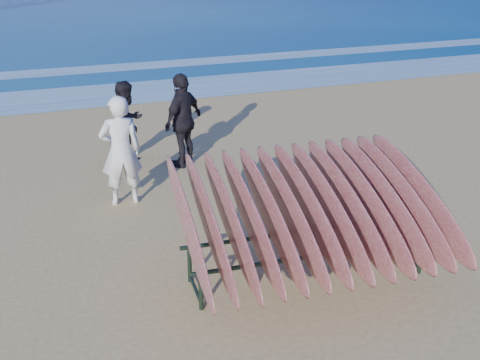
{
  "coord_description": "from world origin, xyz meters",
  "views": [
    {
      "loc": [
        -2.7,
        -6.56,
        4.21
      ],
      "look_at": [
        0.0,
        0.8,
        0.95
      ],
      "focal_mm": 45.0,
      "sensor_mm": 36.0,
      "label": 1
    }
  ],
  "objects": [
    {
      "name": "ground",
      "position": [
        0.0,
        0.0,
        0.0
      ],
      "size": [
        120.0,
        120.0,
        0.0
      ],
      "primitive_type": "plane",
      "color": "tan",
      "rests_on": "ground"
    },
    {
      "name": "person_dark_a",
      "position": [
        -0.92,
        4.52,
        0.81
      ],
      "size": [
        1.0,
        0.98,
        1.63
      ],
      "primitive_type": "imported",
      "rotation": [
        0.0,
        0.0,
        0.72
      ],
      "color": "black",
      "rests_on": "ground"
    },
    {
      "name": "person_dark_b",
      "position": [
        0.04,
        4.04,
        0.9
      ],
      "size": [
        1.09,
        1.01,
        1.8
      ],
      "primitive_type": "imported",
      "rotation": [
        0.0,
        0.0,
        3.84
      ],
      "color": "black",
      "rests_on": "ground"
    },
    {
      "name": "foam_far",
      "position": [
        0.0,
        13.5,
        0.01
      ],
      "size": [
        160.0,
        160.0,
        0.0
      ],
      "primitive_type": "plane",
      "color": "white",
      "rests_on": "ground"
    },
    {
      "name": "person_white",
      "position": [
        -1.36,
        2.69,
        0.92
      ],
      "size": [
        0.68,
        0.46,
        1.84
      ],
      "primitive_type": "imported",
      "rotation": [
        0.0,
        0.0,
        3.11
      ],
      "color": "silver",
      "rests_on": "ground"
    },
    {
      "name": "surfboard_rack",
      "position": [
        0.45,
        -0.47,
        0.98
      ],
      "size": [
        3.35,
        3.0,
        1.64
      ],
      "rotation": [
        0.0,
        0.0,
        -0.07
      ],
      "color": "#1C2E21",
      "rests_on": "ground"
    },
    {
      "name": "foam_near",
      "position": [
        0.0,
        10.0,
        0.01
      ],
      "size": [
        160.0,
        160.0,
        0.0
      ],
      "primitive_type": "plane",
      "color": "white",
      "rests_on": "ground"
    }
  ]
}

